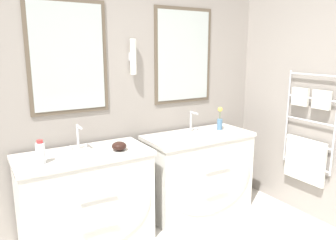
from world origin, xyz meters
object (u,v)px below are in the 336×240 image
at_px(amenity_bowl, 119,146).
at_px(vanity_right, 200,173).
at_px(toiletry_bottle, 41,153).
at_px(vanity_left, 87,200).
at_px(flower_vase, 220,120).

bearing_deg(amenity_bowl, vanity_right, 3.51).
distance_m(vanity_right, toiletry_bottle, 1.66).
relative_size(vanity_left, amenity_bowl, 8.70).
bearing_deg(vanity_left, flower_vase, 2.76).
bearing_deg(toiletry_bottle, vanity_right, 1.99).
xyz_separation_m(vanity_left, toiletry_bottle, (-0.36, -0.05, 0.51)).
relative_size(vanity_left, toiletry_bottle, 6.04).
relative_size(toiletry_bottle, amenity_bowl, 1.44).
relative_size(vanity_right, flower_vase, 4.46).
distance_m(amenity_bowl, flower_vase, 1.25).
distance_m(vanity_right, flower_vase, 0.61).
bearing_deg(toiletry_bottle, amenity_bowl, -0.16).
xyz_separation_m(vanity_right, flower_vase, (0.31, 0.07, 0.52)).
relative_size(toiletry_bottle, flower_vase, 0.74).
xyz_separation_m(vanity_left, flower_vase, (1.53, 0.07, 0.52)).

